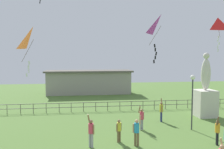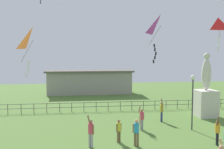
# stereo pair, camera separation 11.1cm
# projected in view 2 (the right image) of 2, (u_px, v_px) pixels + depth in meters

# --- Properties ---
(statue_monument) EXTENTS (1.79, 1.79, 5.99)m
(statue_monument) POSITION_uv_depth(u_px,v_px,m) (206.00, 97.00, 22.92)
(statue_monument) COLOR beige
(statue_monument) RESTS_ON ground_plane
(lamppost) EXTENTS (0.36, 0.36, 4.26)m
(lamppost) POSITION_uv_depth(u_px,v_px,m) (193.00, 90.00, 18.64)
(lamppost) COLOR #38383D
(lamppost) RESTS_ON ground_plane
(person_0) EXTENTS (0.40, 0.30, 1.52)m
(person_0) POSITION_uv_depth(u_px,v_px,m) (119.00, 129.00, 16.12)
(person_0) COLOR brown
(person_0) RESTS_ON ground_plane
(person_1) EXTENTS (0.37, 0.48, 1.90)m
(person_1) POSITION_uv_depth(u_px,v_px,m) (217.00, 131.00, 15.58)
(person_1) COLOR black
(person_1) RESTS_ON ground_plane
(person_2) EXTENTS (0.50, 0.40, 2.01)m
(person_2) POSITION_uv_depth(u_px,v_px,m) (136.00, 130.00, 15.43)
(person_2) COLOR brown
(person_2) RESTS_ON ground_plane
(person_3) EXTENTS (0.45, 0.51, 2.05)m
(person_3) POSITION_uv_depth(u_px,v_px,m) (91.00, 131.00, 15.24)
(person_3) COLOR #99999E
(person_3) RESTS_ON ground_plane
(person_4) EXTENTS (0.34, 0.52, 2.03)m
(person_4) POSITION_uv_depth(u_px,v_px,m) (162.00, 110.00, 21.15)
(person_4) COLOR navy
(person_4) RESTS_ON ground_plane
(person_6) EXTENTS (0.51, 0.34, 1.91)m
(person_6) POSITION_uv_depth(u_px,v_px,m) (142.00, 118.00, 18.78)
(person_6) COLOR #99999E
(person_6) RESTS_ON ground_plane
(kite_0) EXTENTS (1.12, 0.52, 2.29)m
(kite_0) POSITION_uv_depth(u_px,v_px,m) (218.00, 26.00, 16.61)
(kite_0) COLOR red
(kite_1) EXTENTS (1.13, 1.19, 2.61)m
(kite_1) POSITION_uv_depth(u_px,v_px,m) (160.00, 27.00, 13.45)
(kite_1) COLOR #B22DB2
(kite_2) EXTENTS (1.14, 1.17, 2.63)m
(kite_2) POSITION_uv_depth(u_px,v_px,m) (33.00, 41.00, 13.27)
(kite_2) COLOR orange
(waterfront_railing) EXTENTS (36.02, 0.06, 0.95)m
(waterfront_railing) POSITION_uv_depth(u_px,v_px,m) (98.00, 105.00, 25.24)
(waterfront_railing) COLOR #4C4742
(waterfront_railing) RESTS_ON ground_plane
(pavilion_building) EXTENTS (12.93, 4.06, 3.51)m
(pavilion_building) POSITION_uv_depth(u_px,v_px,m) (90.00, 82.00, 36.98)
(pavilion_building) COLOR gray
(pavilion_building) RESTS_ON ground_plane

